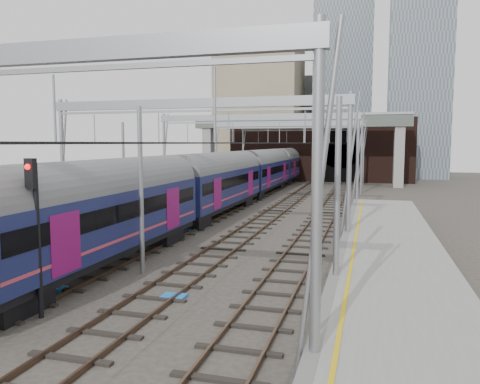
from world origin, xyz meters
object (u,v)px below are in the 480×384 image
(train_main, at_px, (246,175))
(train_second, at_px, (238,170))
(signal_near_left, at_px, (78,203))
(signal_near_centre, at_px, (36,219))

(train_main, relative_size, train_second, 1.44)
(train_main, bearing_deg, signal_near_left, -92.19)
(train_second, height_order, signal_near_left, signal_near_left)
(signal_near_left, bearing_deg, signal_near_centre, -68.79)
(train_main, height_order, train_second, train_main)
(train_second, xyz_separation_m, signal_near_left, (3.06, -35.79, 0.53))
(signal_near_centre, bearing_deg, train_main, 101.30)
(train_second, height_order, signal_near_centre, signal_near_centre)
(train_second, bearing_deg, signal_near_centre, -82.63)
(signal_near_centre, bearing_deg, train_second, 106.13)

